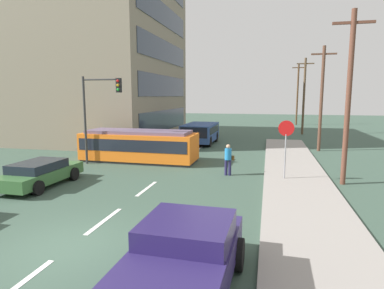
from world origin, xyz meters
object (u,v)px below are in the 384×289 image
Objects in this scene: traffic_light_mast at (98,104)px; utility_pole_near at (349,96)px; streetcar_tram at (139,145)px; utility_pole_distant at (298,93)px; utility_pole_far at (304,95)px; utility_pole_mid at (322,97)px; parked_sedan_mid at (40,173)px; parked_sedan_furthest at (157,133)px; stop_sign at (286,137)px; parked_sedan_far at (125,142)px; pedestrian_crossing at (228,158)px; city_bus at (200,132)px; pickup_truck_parked at (181,263)px.

utility_pole_near is (13.63, -1.54, 0.49)m from traffic_light_mast.
streetcar_tram is 0.84× the size of utility_pole_distant.
utility_pole_far is (13.72, 19.66, 0.57)m from traffic_light_mast.
utility_pole_mid is (11.93, 6.91, 3.07)m from streetcar_tram.
traffic_light_mast reaches higher than parked_sedan_mid.
utility_pole_distant is (14.39, 20.37, 3.96)m from parked_sedan_furthest.
parked_sedan_far is at bearing 149.37° from stop_sign.
parked_sedan_mid is 0.55× the size of utility_pole_near.
streetcar_tram is 0.92× the size of utility_pole_near.
stop_sign is 0.33× the size of utility_pole_distant.
utility_pole_near reaches higher than pedestrian_crossing.
parked_sedan_mid is 0.50× the size of utility_pole_distant.
parked_sedan_furthest is at bearing 90.19° from parked_sedan_mid.
city_bus is at bearing 170.23° from utility_pole_mid.
pedestrian_crossing reaches higher than pickup_truck_parked.
utility_pole_mid is at bearing -89.14° from utility_pole_far.
utility_pole_mid reaches higher than pickup_truck_parked.
parked_sedan_far is at bearing 144.08° from pedestrian_crossing.
utility_pole_distant reaches higher than parked_sedan_far.
pedestrian_crossing is 15.21m from parked_sedan_furthest.
traffic_light_mast is 23.98m from utility_pole_far.
utility_pole_near reaches higher than parked_sedan_far.
city_bus is 0.64× the size of utility_pole_near.
traffic_light_mast is 0.61× the size of utility_pole_distant.
parked_sedan_mid is 1.08× the size of parked_sedan_far.
streetcar_tram reaches higher than parked_sedan_far.
utility_pole_near reaches higher than streetcar_tram.
parked_sedan_mid is at bearing -153.86° from pedestrian_crossing.
stop_sign reaches higher than parked_sedan_furthest.
streetcar_tram is at bearing 70.93° from parked_sedan_mid.
city_bus is at bearing 109.03° from pedestrian_crossing.
parked_sedan_far is 20.72m from utility_pole_far.
utility_pole_far reaches higher than city_bus.
streetcar_tram is 6.56m from pedestrian_crossing.
city_bus reaches higher than parked_sedan_far.
stop_sign is 0.36× the size of utility_pole_near.
parked_sedan_far is (-5.09, -4.61, -0.39)m from city_bus.
utility_pole_far is 0.93× the size of utility_pole_distant.
stop_sign is 10.54m from utility_pole_mid.
traffic_light_mast is 13.73m from utility_pole_near.
parked_sedan_mid is 28.72m from utility_pole_far.
utility_pole_distant reaches higher than utility_pole_mid.
city_bus is at bearing 75.27° from streetcar_tram.
utility_pole_mid is at bearing 88.48° from utility_pole_near.
utility_pole_near is 1.02× the size of utility_pole_mid.
utility_pole_near is (9.41, -11.58, 3.20)m from city_bus.
parked_sedan_furthest is at bearing 85.37° from parked_sedan_far.
streetcar_tram is at bearing -149.91° from utility_pole_mid.
utility_pole_far is 12.36m from utility_pole_distant.
parked_sedan_mid is 0.53× the size of utility_pole_far.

